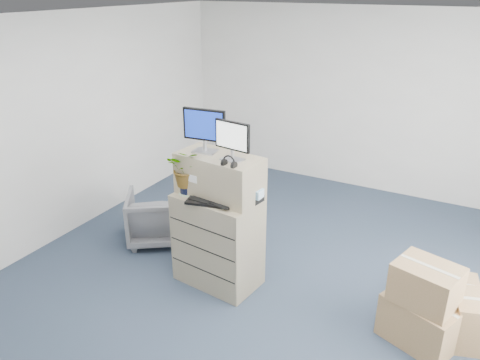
# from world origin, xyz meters

# --- Properties ---
(ground) EXTENTS (7.00, 7.00, 0.00)m
(ground) POSITION_xyz_m (0.00, 0.00, 0.00)
(ground) COLOR #273547
(ground) RESTS_ON ground
(wall_back) EXTENTS (6.00, 0.02, 2.80)m
(wall_back) POSITION_xyz_m (0.00, 3.51, 1.40)
(wall_back) COLOR beige
(wall_back) RESTS_ON ground
(filing_cabinet_lower) EXTENTS (0.95, 0.64, 1.04)m
(filing_cabinet_lower) POSITION_xyz_m (-0.66, 0.13, 0.52)
(filing_cabinet_lower) COLOR tan
(filing_cabinet_lower) RESTS_ON ground
(filing_cabinet_upper) EXTENTS (0.93, 0.55, 0.44)m
(filing_cabinet_upper) POSITION_xyz_m (-0.65, 0.17, 1.26)
(filing_cabinet_upper) COLOR tan
(filing_cabinet_upper) RESTS_ON filing_cabinet_lower
(monitor_left) EXTENTS (0.46, 0.20, 0.46)m
(monitor_left) POSITION_xyz_m (-0.84, 0.20, 1.74)
(monitor_left) COLOR #99999E
(monitor_left) RESTS_ON filing_cabinet_upper
(monitor_right) EXTENTS (0.40, 0.18, 0.40)m
(monitor_right) POSITION_xyz_m (-0.47, 0.12, 1.70)
(monitor_right) COLOR #99999E
(monitor_right) RESTS_ON filing_cabinet_upper
(headphones) EXTENTS (0.14, 0.03, 0.14)m
(headphones) POSITION_xyz_m (-0.42, -0.03, 1.52)
(headphones) COLOR black
(headphones) RESTS_ON filing_cabinet_upper
(keyboard) EXTENTS (0.55, 0.32, 0.03)m
(keyboard) POSITION_xyz_m (-0.63, -0.03, 1.05)
(keyboard) COLOR black
(keyboard) RESTS_ON filing_cabinet_lower
(mouse) EXTENTS (0.12, 0.10, 0.04)m
(mouse) POSITION_xyz_m (-0.30, -0.01, 1.05)
(mouse) COLOR silver
(mouse) RESTS_ON filing_cabinet_lower
(water_bottle) EXTENTS (0.07, 0.07, 0.26)m
(water_bottle) POSITION_xyz_m (-0.57, 0.20, 1.17)
(water_bottle) COLOR gray
(water_bottle) RESTS_ON filing_cabinet_lower
(phone_dock) EXTENTS (0.07, 0.06, 0.13)m
(phone_dock) POSITION_xyz_m (-0.65, 0.20, 1.08)
(phone_dock) COLOR silver
(phone_dock) RESTS_ON filing_cabinet_lower
(external_drive) EXTENTS (0.23, 0.19, 0.06)m
(external_drive) POSITION_xyz_m (-0.30, 0.22, 1.07)
(external_drive) COLOR black
(external_drive) RESTS_ON filing_cabinet_lower
(tissue_box) EXTENTS (0.24, 0.13, 0.09)m
(tissue_box) POSITION_xyz_m (-0.29, 0.19, 1.14)
(tissue_box) COLOR #3883BF
(tissue_box) RESTS_ON external_drive
(potted_plant) EXTENTS (0.48, 0.51, 0.41)m
(potted_plant) POSITION_xyz_m (-0.98, 0.06, 1.27)
(potted_plant) COLOR #A2BD98
(potted_plant) RESTS_ON filing_cabinet_lower
(office_chair) EXTENTS (0.96, 0.95, 0.73)m
(office_chair) POSITION_xyz_m (-1.82, 0.52, 0.36)
(office_chair) COLOR slate
(office_chair) RESTS_ON ground
(cardboard_boxes) EXTENTS (1.33, 1.18, 0.82)m
(cardboard_boxes) POSITION_xyz_m (1.67, 0.39, 0.28)
(cardboard_boxes) COLOR olive
(cardboard_boxes) RESTS_ON ground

